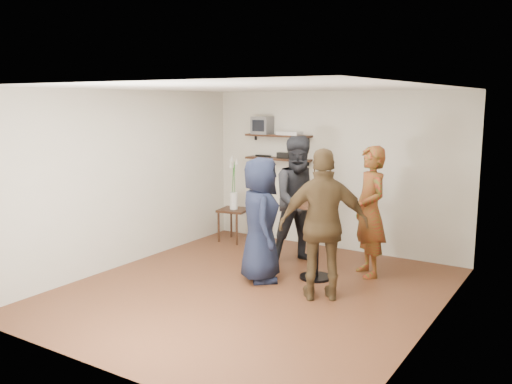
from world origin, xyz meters
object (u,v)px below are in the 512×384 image
person_plaid (370,212)px  person_navy (260,220)px  side_table (234,214)px  drinks_table (316,231)px  dvd_deck (290,133)px  person_dark (301,200)px  radio (283,155)px  crt_monitor (263,125)px  person_brown (324,225)px

person_plaid → person_navy: 1.55m
side_table → drinks_table: (2.11, -1.06, 0.20)m
dvd_deck → drinks_table: 2.29m
side_table → drinks_table: drinks_table is taller
dvd_deck → person_dark: 1.50m
dvd_deck → person_navy: dvd_deck is taller
side_table → person_dark: person_dark is taller
side_table → person_dark: bearing=-17.6°
radio → dvd_deck: bearing=0.0°
crt_monitor → person_dark: size_ratio=0.17×
radio → crt_monitor: bearing=180.0°
dvd_deck → drinks_table: bearing=-49.9°
side_table → drinks_table: bearing=-26.6°
person_plaid → person_dark: 1.10m
crt_monitor → person_navy: size_ratio=0.19×
person_plaid → person_navy: (-1.17, -1.01, -0.07)m
radio → person_plaid: 2.23m
crt_monitor → dvd_deck: crt_monitor is taller
crt_monitor → person_dark: 1.87m
radio → person_brown: person_brown is taller
side_table → dvd_deck: bearing=26.4°
side_table → person_plaid: size_ratio=0.31×
crt_monitor → person_navy: crt_monitor is taller
person_dark → person_brown: (0.95, -1.21, -0.02)m
side_table → radio: bearing=29.7°
radio → side_table: 1.35m
crt_monitor → person_plaid: bearing=-22.1°
person_navy → drinks_table: bearing=-90.0°
radio → drinks_table: radio is taller
radio → person_brown: bearing=-50.2°
crt_monitor → side_table: bearing=-127.6°
drinks_table → person_dark: 0.82m
dvd_deck → person_brown: size_ratio=0.21×
side_table → person_plaid: 2.75m
dvd_deck → person_plaid: size_ratio=0.22×
person_navy → crt_monitor: bearing=-7.0°
side_table → person_navy: bearing=-45.6°
crt_monitor → person_brown: crt_monitor is taller
side_table → person_navy: person_navy is taller
dvd_deck → side_table: (-0.86, -0.43, -1.42)m
radio → drinks_table: bearing=-47.4°
person_navy → person_brown: (1.03, -0.18, 0.09)m
side_table → person_brown: (2.52, -1.71, 0.46)m
dvd_deck → radio: 0.40m
person_navy → radio: bearing=-16.8°
radio → person_plaid: size_ratio=0.12×
dvd_deck → drinks_table: size_ratio=0.38×
person_dark → crt_monitor: bearing=99.4°
crt_monitor → drinks_table: size_ratio=0.30×
crt_monitor → side_table: size_ratio=0.56×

